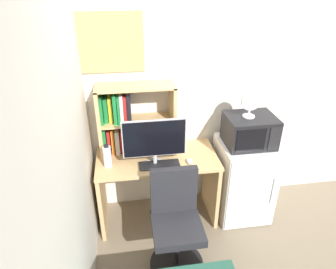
% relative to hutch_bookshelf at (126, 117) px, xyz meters
% --- Properties ---
extents(wall_back, '(6.40, 0.04, 2.60)m').
position_rel_hutch_bookshelf_xyz_m(wall_back, '(1.65, 0.15, 0.20)').
color(wall_back, silver).
rests_on(wall_back, ground_plane).
extents(wall_left, '(0.04, 4.40, 2.60)m').
position_rel_hutch_bookshelf_xyz_m(wall_left, '(-0.37, -1.47, 0.20)').
color(wall_left, silver).
rests_on(wall_left, ground_plane).
extents(desk, '(1.14, 0.57, 0.74)m').
position_rel_hutch_bookshelf_xyz_m(desk, '(0.27, -0.16, -0.60)').
color(desk, tan).
rests_on(desk, ground_plane).
extents(hutch_bookshelf, '(0.70, 0.28, 0.67)m').
position_rel_hutch_bookshelf_xyz_m(hutch_bookshelf, '(0.00, 0.00, 0.00)').
color(hutch_bookshelf, tan).
rests_on(hutch_bookshelf, desk).
extents(monitor, '(0.56, 0.17, 0.45)m').
position_rel_hutch_bookshelf_xyz_m(monitor, '(0.23, -0.28, -0.11)').
color(monitor, '#B7B7BC').
rests_on(monitor, desk).
extents(keyboard, '(0.36, 0.13, 0.02)m').
position_rel_hutch_bookshelf_xyz_m(keyboard, '(0.27, -0.30, -0.35)').
color(keyboard, black).
rests_on(keyboard, desk).
extents(computer_mouse, '(0.06, 0.08, 0.03)m').
position_rel_hutch_bookshelf_xyz_m(computer_mouse, '(0.55, -0.30, -0.35)').
color(computer_mouse, silver).
rests_on(computer_mouse, desk).
extents(water_bottle, '(0.07, 0.07, 0.22)m').
position_rel_hutch_bookshelf_xyz_m(water_bottle, '(-0.18, -0.24, -0.26)').
color(water_bottle, silver).
rests_on(water_bottle, desk).
extents(mini_fridge, '(0.52, 0.56, 0.83)m').
position_rel_hutch_bookshelf_xyz_m(mini_fridge, '(1.14, -0.19, -0.69)').
color(mini_fridge, white).
rests_on(mini_fridge, ground_plane).
extents(microwave, '(0.45, 0.37, 0.29)m').
position_rel_hutch_bookshelf_xyz_m(microwave, '(1.14, -0.19, -0.13)').
color(microwave, black).
rests_on(microwave, mini_fridge).
extents(desk_fan, '(0.19, 0.11, 0.26)m').
position_rel_hutch_bookshelf_xyz_m(desk_fan, '(1.11, -0.19, 0.16)').
color(desk_fan, silver).
rests_on(desk_fan, microwave).
extents(desk_chair, '(0.47, 0.47, 0.91)m').
position_rel_hutch_bookshelf_xyz_m(desk_chair, '(0.35, -0.73, -0.70)').
color(desk_chair, black).
rests_on(desk_chair, ground_plane).
extents(wall_corkboard, '(0.65, 0.02, 0.51)m').
position_rel_hutch_bookshelf_xyz_m(wall_corkboard, '(-0.12, 0.12, 0.65)').
color(wall_corkboard, tan).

